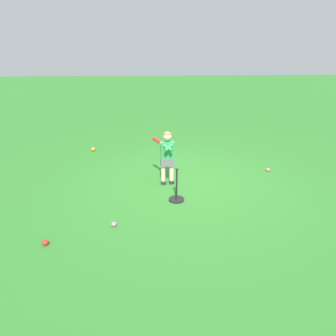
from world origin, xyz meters
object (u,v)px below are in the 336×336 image
(play_ball_by_bucket, at_px, (45,242))
(batting_tee, at_px, (177,195))
(child_batter, at_px, (167,153))
(play_ball_near_batter, at_px, (93,149))
(play_ball_behind_batter, at_px, (114,224))
(play_ball_far_right, at_px, (268,170))

(play_ball_by_bucket, bearing_deg, batting_tee, -147.35)
(child_batter, relative_size, batting_tee, 1.74)
(batting_tee, bearing_deg, play_ball_near_batter, -54.50)
(play_ball_by_bucket, relative_size, batting_tee, 0.15)
(batting_tee, bearing_deg, child_batter, -79.41)
(play_ball_near_batter, bearing_deg, play_ball_behind_batter, 104.68)
(play_ball_by_bucket, distance_m, play_ball_near_batter, 4.06)
(play_ball_far_right, relative_size, batting_tee, 0.12)
(play_ball_far_right, bearing_deg, child_batter, 12.25)
(child_batter, height_order, play_ball_far_right, child_batter)
(play_ball_near_batter, height_order, batting_tee, batting_tee)
(play_ball_behind_batter, distance_m, batting_tee, 1.33)
(play_ball_behind_batter, xyz_separation_m, batting_tee, (-1.05, -0.82, 0.06))
(play_ball_behind_batter, distance_m, play_ball_far_right, 3.80)
(child_batter, bearing_deg, play_ball_behind_batter, 60.24)
(play_ball_by_bucket, bearing_deg, child_batter, -132.08)
(batting_tee, bearing_deg, play_ball_far_right, -149.49)
(play_ball_near_batter, bearing_deg, batting_tee, 125.50)
(child_batter, bearing_deg, play_ball_far_right, -167.75)
(play_ball_by_bucket, bearing_deg, play_ball_behind_batter, -154.33)
(child_batter, relative_size, play_ball_near_batter, 10.42)
(play_ball_far_right, distance_m, batting_tee, 2.48)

